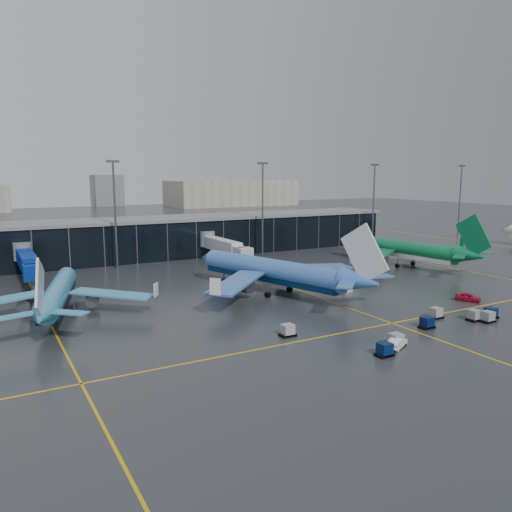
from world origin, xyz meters
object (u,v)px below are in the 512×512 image
mobile_airstair (342,287)px  service_van_red (468,297)px  airliner_klm_near (270,257)px  baggage_carts (426,325)px  airliner_aer_lingus (400,239)px  airliner_arkefly (57,280)px  service_van_white (397,343)px

mobile_airstair → service_van_red: (14.40, -17.08, -0.05)m
airliner_klm_near → baggage_carts: size_ratio=1.30×
baggage_carts → airliner_aer_lingus: bearing=49.1°
airliner_arkefly → airliner_aer_lingus: size_ratio=0.84×
airliner_arkefly → baggage_carts: bearing=-23.2°
airliner_arkefly → baggage_carts: size_ratio=1.04×
service_van_red → airliner_arkefly: bearing=131.5°
airliner_arkefly → service_van_white: size_ratio=8.60×
baggage_carts → service_van_red: bearing=22.5°
airliner_aer_lingus → service_van_white: airliner_aer_lingus is taller
baggage_carts → airliner_klm_near: bearing=104.4°
baggage_carts → service_van_white: 9.93m
airliner_arkefly → baggage_carts: (45.04, -34.81, -4.79)m
airliner_arkefly → airliner_klm_near: (37.18, -4.11, 1.34)m
airliner_aer_lingus → airliner_arkefly: bearing=178.0°
airliner_arkefly → airliner_aer_lingus: airliner_aer_lingus is taller
baggage_carts → mobile_airstair: 25.63m
airliner_arkefly → mobile_airstair: (50.05, -9.68, -4.78)m
airliner_klm_near → service_van_red: (27.28, -22.65, -6.17)m
service_van_red → service_van_white: size_ratio=1.01×
airliner_klm_near → airliner_aer_lingus: 43.84m
airliner_klm_near → baggage_carts: airliner_klm_near is taller
airliner_klm_near → service_van_red: 35.99m
airliner_klm_near → service_van_white: size_ratio=10.68×
baggage_carts → airliner_arkefly: bearing=142.3°
airliner_arkefly → airliner_aer_lingus: 80.15m
mobile_airstair → service_van_white: 32.04m
airliner_klm_near → airliner_arkefly: bearing=157.3°
airliner_klm_near → baggage_carts: bearing=-92.0°
airliner_klm_near → service_van_red: size_ratio=10.59×
mobile_airstair → airliner_arkefly: bearing=154.2°
airliner_arkefly → service_van_white: bearing=-32.5°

